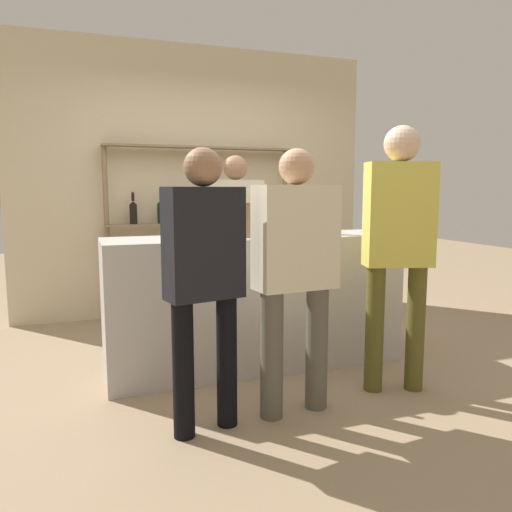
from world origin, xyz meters
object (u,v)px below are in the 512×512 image
counter_bottle_1 (331,215)px  customer_center (296,264)px  counter_bottle_2 (311,217)px  customer_left (204,269)px  counter_bottle_0 (212,218)px  customer_right (399,237)px  cork_jar (295,227)px  counter_bottle_3 (226,217)px  ice_bucket (249,220)px  server_behind_counter (236,233)px

counter_bottle_1 → customer_center: 1.03m
counter_bottle_2 → customer_left: (-1.05, -0.88, -0.21)m
counter_bottle_0 → customer_right: customer_right is taller
cork_jar → counter_bottle_1: bearing=4.1°
counter_bottle_2 → counter_bottle_3: bearing=171.6°
cork_jar → customer_center: customer_center is taller
counter_bottle_0 → cork_jar: (0.62, -0.04, -0.08)m
counter_bottle_1 → cork_jar: 0.32m
customer_center → counter_bottle_2: bearing=-36.5°
counter_bottle_1 → counter_bottle_2: bearing=155.8°
ice_bucket → customer_right: size_ratio=0.14×
counter_bottle_1 → ice_bucket: (-0.65, 0.01, -0.02)m
counter_bottle_0 → ice_bucket: size_ratio=1.41×
counter_bottle_3 → customer_right: 1.24m
counter_bottle_1 → customer_center: size_ratio=0.24×
counter_bottle_3 → cork_jar: (0.48, -0.18, -0.08)m
server_behind_counter → ice_bucket: bearing=-3.2°
counter_bottle_3 → ice_bucket: size_ratio=1.42×
customer_right → ice_bucket: bearing=64.5°
counter_bottle_1 → customer_right: (0.12, -0.69, -0.11)m
counter_bottle_0 → server_behind_counter: size_ratio=0.22×
counter_bottle_1 → customer_center: customer_center is taller
customer_right → cork_jar: bearing=49.3°
counter_bottle_1 → counter_bottle_3: size_ratio=1.05×
counter_bottle_1 → server_behind_counter: size_ratio=0.23×
customer_center → customer_right: (0.76, 0.08, 0.12)m
counter_bottle_1 → counter_bottle_3: (-0.78, 0.16, -0.00)m
customer_right → customer_left: bearing=112.5°
ice_bucket → customer_center: (0.02, -0.78, -0.21)m
customer_left → customer_right: customer_right is taller
customer_right → server_behind_counter: size_ratio=1.06×
customer_left → customer_right: size_ratio=0.89×
counter_bottle_3 → counter_bottle_1: bearing=-11.3°
counter_bottle_3 → ice_bucket: counter_bottle_3 is taller
counter_bottle_1 → counter_bottle_3: bearing=168.7°
counter_bottle_1 → customer_left: customer_left is taller
ice_bucket → customer_right: 1.05m
customer_center → customer_right: bearing=-89.2°
counter_bottle_0 → ice_bucket: counter_bottle_0 is taller
cork_jar → server_behind_counter: (-0.18, 0.86, -0.11)m
counter_bottle_2 → customer_left: 1.39m
counter_bottle_2 → counter_bottle_3: (-0.64, 0.09, 0.01)m
counter_bottle_2 → ice_bucket: 0.52m
counter_bottle_0 → counter_bottle_2: (0.79, 0.04, -0.01)m
counter_bottle_2 → counter_bottle_3: size_ratio=0.97×
counter_bottle_2 → cork_jar: 0.20m
cork_jar → customer_left: size_ratio=0.08×
ice_bucket → customer_center: 0.81m
counter_bottle_2 → server_behind_counter: server_behind_counter is taller
counter_bottle_2 → cork_jar: counter_bottle_2 is taller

